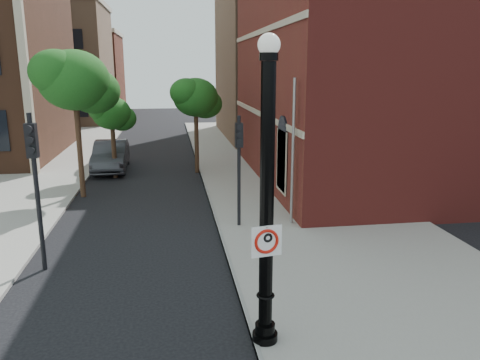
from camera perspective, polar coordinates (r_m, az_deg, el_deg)
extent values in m
plane|color=black|center=(11.16, -9.87, -17.92)|extent=(120.00, 120.00, 0.00)
cube|color=gray|center=(21.11, 7.14, -2.31)|extent=(8.00, 60.00, 0.12)
cube|color=gray|center=(29.65, -26.88, 0.93)|extent=(10.00, 50.00, 0.12)
cube|color=gray|center=(20.42, -3.61, -2.75)|extent=(0.10, 60.00, 0.14)
cube|color=maroon|center=(28.23, 25.63, 12.69)|extent=(22.00, 16.00, 12.00)
cube|color=black|center=(19.45, 5.14, 2.26)|extent=(0.08, 1.40, 2.40)
cube|color=#B9A98F|center=(24.08, 2.42, 8.08)|extent=(0.06, 16.00, 0.25)
cube|color=#B9A98F|center=(24.03, 2.52, 17.62)|extent=(0.06, 16.00, 0.25)
cube|color=#B9A98F|center=(27.57, -25.03, 14.85)|extent=(0.40, 0.40, 14.00)
cube|color=#926D4F|center=(54.95, -22.20, 12.80)|extent=(12.00, 12.00, 12.00)
cube|color=#602717|center=(68.66, -19.43, 12.14)|extent=(12.00, 12.00, 10.00)
cube|color=#926D4F|center=(42.51, 13.41, 14.83)|extent=(22.00, 14.00, 14.00)
cylinder|color=black|center=(10.56, 3.05, -18.76)|extent=(0.54, 0.54, 0.29)
cylinder|color=black|center=(10.44, 3.07, -17.64)|extent=(0.43, 0.43, 0.24)
cylinder|color=black|center=(9.33, 3.28, -3.24)|extent=(0.29, 0.29, 5.62)
torus|color=black|center=(10.06, 3.13, -13.86)|extent=(0.39, 0.39, 0.06)
cylinder|color=black|center=(8.93, 3.54, 14.78)|extent=(0.35, 0.35, 0.15)
sphere|color=silver|center=(8.94, 3.56, 16.14)|extent=(0.43, 0.43, 0.43)
cube|color=white|center=(9.39, 3.26, -7.46)|extent=(0.64, 0.13, 0.65)
cube|color=black|center=(9.29, 3.29, -5.76)|extent=(0.64, 0.11, 0.05)
cube|color=black|center=(9.50, 3.24, -9.13)|extent=(0.64, 0.11, 0.05)
cube|color=black|center=(9.29, 1.54, -7.68)|extent=(0.05, 0.01, 0.65)
cube|color=black|center=(9.50, 4.94, -7.25)|extent=(0.05, 0.01, 0.65)
torus|color=red|center=(9.39, 3.26, -7.46)|extent=(0.52, 0.15, 0.52)
cube|color=red|center=(9.39, 3.26, -7.46)|extent=(0.36, 0.07, 0.37)
cube|color=black|center=(9.37, 2.92, -7.51)|extent=(0.06, 0.02, 0.30)
torus|color=black|center=(9.37, 3.42, -7.04)|extent=(0.21, 0.09, 0.20)
cylinder|color=black|center=(9.29, 3.29, -5.79)|extent=(0.04, 0.03, 0.03)
imported|color=#303036|center=(27.97, -15.47, 2.87)|extent=(1.88, 5.17, 1.69)
cylinder|color=black|center=(14.43, -23.48, -1.60)|extent=(0.13, 0.13, 4.60)
cube|color=black|center=(14.14, -24.06, 4.41)|extent=(0.29, 0.27, 0.96)
sphere|color=#E50505|center=(13.95, -24.34, 5.66)|extent=(0.17, 0.17, 0.17)
sphere|color=#FF8C00|center=(13.99, -24.23, 4.50)|extent=(0.17, 0.17, 0.17)
sphere|color=#00E519|center=(14.03, -24.11, 3.34)|extent=(0.17, 0.17, 0.17)
cylinder|color=black|center=(16.85, -0.13, 0.82)|extent=(0.12, 0.12, 4.16)
cube|color=black|center=(16.60, -0.13, 5.49)|extent=(0.28, 0.26, 0.87)
sphere|color=#E50505|center=(16.42, -0.10, 6.47)|extent=(0.16, 0.16, 0.16)
sphere|color=#FF8C00|center=(16.45, -0.10, 5.57)|extent=(0.16, 0.16, 0.16)
sphere|color=#00E519|center=(16.49, -0.10, 4.68)|extent=(0.16, 0.16, 0.16)
cylinder|color=#999999|center=(17.11, 6.47, 3.15)|extent=(0.11, 0.11, 5.45)
cylinder|color=#311D13|center=(22.23, -19.00, 4.18)|extent=(0.24, 0.24, 4.90)
ellipsoid|color=#134713|center=(21.99, -19.57, 11.39)|extent=(3.08, 3.08, 2.62)
ellipsoid|color=#134713|center=(22.44, -17.43, 10.32)|extent=(2.38, 2.38, 2.02)
ellipsoid|color=#134713|center=(21.69, -21.52, 12.14)|extent=(2.24, 2.24, 1.91)
cylinder|color=#311D13|center=(25.86, -15.14, 3.80)|extent=(0.24, 0.24, 3.24)
ellipsoid|color=#134713|center=(25.63, -15.39, 7.87)|extent=(2.03, 2.03, 1.73)
ellipsoid|color=#134713|center=(25.98, -14.24, 7.29)|extent=(1.57, 1.57, 1.34)
ellipsoid|color=#134713|center=(25.39, -16.44, 8.28)|extent=(1.48, 1.48, 1.26)
cylinder|color=#311D13|center=(26.28, -5.33, 5.12)|extent=(0.24, 0.24, 3.93)
ellipsoid|color=#134713|center=(26.05, -5.43, 10.01)|extent=(2.47, 2.47, 2.10)
ellipsoid|color=#134713|center=(26.56, -4.25, 9.25)|extent=(1.91, 1.91, 1.62)
ellipsoid|color=#134713|center=(25.68, -6.55, 10.55)|extent=(1.79, 1.79, 1.53)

